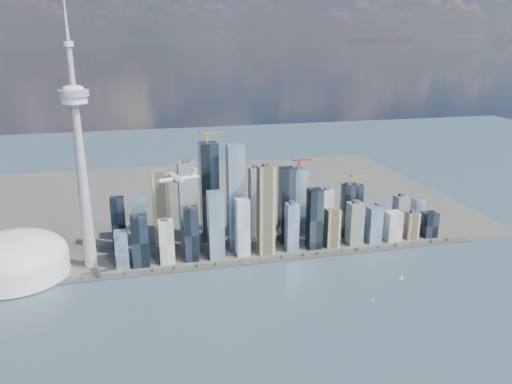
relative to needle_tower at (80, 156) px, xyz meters
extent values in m
plane|color=#304955|center=(300.00, -310.00, -235.84)|extent=(4000.00, 4000.00, 0.00)
cube|color=#383838|center=(300.00, -60.00, -233.84)|extent=(1100.00, 22.00, 4.00)
cube|color=#4C4C47|center=(300.00, 390.00, -234.34)|extent=(1400.00, 900.00, 3.00)
cylinder|color=#3F2D1E|center=(-90.00, -60.00, -230.64)|extent=(1.00, 1.00, 2.40)
cone|color=#1B4D23|center=(-90.00, -60.00, -227.04)|extent=(7.20, 7.20, 8.00)
cylinder|color=#3F2D1E|center=(-3.33, -60.00, -230.64)|extent=(1.00, 1.00, 2.40)
cone|color=#1B4D23|center=(-3.33, -60.00, -227.04)|extent=(7.20, 7.20, 8.00)
cylinder|color=#3F2D1E|center=(83.33, -60.00, -230.64)|extent=(1.00, 1.00, 2.40)
cone|color=#1B4D23|center=(83.33, -60.00, -227.04)|extent=(7.20, 7.20, 8.00)
cylinder|color=#3F2D1E|center=(170.00, -60.00, -230.64)|extent=(1.00, 1.00, 2.40)
cone|color=#1B4D23|center=(170.00, -60.00, -227.04)|extent=(7.20, 7.20, 8.00)
cylinder|color=#3F2D1E|center=(256.67, -60.00, -230.64)|extent=(1.00, 1.00, 2.40)
cone|color=#1B4D23|center=(256.67, -60.00, -227.04)|extent=(7.20, 7.20, 8.00)
cylinder|color=#3F2D1E|center=(343.33, -60.00, -230.64)|extent=(1.00, 1.00, 2.40)
cone|color=#1B4D23|center=(343.33, -60.00, -227.04)|extent=(7.20, 7.20, 8.00)
cylinder|color=#3F2D1E|center=(430.00, -60.00, -230.64)|extent=(1.00, 1.00, 2.40)
cone|color=#1B4D23|center=(430.00, -60.00, -227.04)|extent=(7.20, 7.20, 8.00)
cylinder|color=#3F2D1E|center=(516.67, -60.00, -230.64)|extent=(1.00, 1.00, 2.40)
cone|color=#1B4D23|center=(516.67, -60.00, -227.04)|extent=(7.20, 7.20, 8.00)
cylinder|color=#3F2D1E|center=(603.33, -60.00, -230.64)|extent=(1.00, 1.00, 2.40)
cone|color=#1B4D23|center=(603.33, -60.00, -227.04)|extent=(7.20, 7.20, 8.00)
cylinder|color=#3F2D1E|center=(690.00, -60.00, -230.64)|extent=(1.00, 1.00, 2.40)
cone|color=#1B4D23|center=(690.00, -60.00, -227.04)|extent=(7.20, 7.20, 8.00)
cylinder|color=#3F2D1E|center=(776.67, -60.00, -230.64)|extent=(1.00, 1.00, 2.40)
cone|color=#1B4D23|center=(776.67, -60.00, -227.04)|extent=(7.20, 7.20, 8.00)
cube|color=black|center=(100.00, -20.00, -179.13)|extent=(34.00, 34.00, 107.42)
cube|color=#7092AA|center=(100.00, 30.00, -164.48)|extent=(30.00, 30.00, 136.71)
cube|color=silver|center=(150.00, -20.00, -186.45)|extent=(30.00, 30.00, 92.77)
cube|color=tan|center=(150.00, 85.00, -147.39)|extent=(36.00, 36.00, 170.89)
cube|color=slate|center=(205.00, 30.00, -132.75)|extent=(38.00, 38.00, 200.19)
cube|color=black|center=(205.00, -20.00, -174.25)|extent=(28.00, 28.00, 117.18)
cube|color=#7092AA|center=(260.00, -20.00, -159.60)|extent=(32.00, 32.00, 146.48)
cube|color=black|center=(260.00, 85.00, -118.10)|extent=(40.00, 40.00, 229.48)
cube|color=#7092AA|center=(315.00, 30.00, -115.66)|extent=(36.00, 36.00, 234.36)
cube|color=silver|center=(315.00, -20.00, -169.37)|extent=(28.00, 28.00, 126.95)
cube|color=tan|center=(370.00, -20.00, -135.19)|extent=(34.00, 34.00, 195.30)
cube|color=slate|center=(370.00, 85.00, -149.83)|extent=(30.00, 30.00, 166.01)
cube|color=black|center=(425.00, 30.00, -144.95)|extent=(32.00, 32.00, 175.77)
cube|color=#7092AA|center=(425.00, -20.00, -179.13)|extent=(26.00, 26.00, 107.42)
cube|color=black|center=(475.00, -20.00, -164.48)|extent=(30.00, 30.00, 136.71)
cube|color=#7092AA|center=(475.00, 85.00, -154.72)|extent=(34.00, 34.00, 156.24)
cube|color=silver|center=(525.00, 30.00, -174.25)|extent=(28.00, 28.00, 117.18)
cube|color=tan|center=(525.00, -20.00, -188.90)|extent=(30.00, 30.00, 87.89)
cube|color=slate|center=(575.00, -20.00, -184.01)|extent=(32.00, 32.00, 97.65)
cube|color=black|center=(575.00, 30.00, -169.37)|extent=(26.00, 26.00, 126.95)
cube|color=#7092AA|center=(625.00, -20.00, -191.34)|extent=(30.00, 30.00, 83.00)
cube|color=black|center=(625.00, 85.00, -179.13)|extent=(28.00, 28.00, 107.42)
cube|color=#7092AA|center=(675.00, 30.00, -196.22)|extent=(30.00, 30.00, 73.24)
cube|color=silver|center=(675.00, -20.00, -198.66)|extent=(34.00, 34.00, 68.36)
cube|color=tan|center=(720.00, -20.00, -201.10)|extent=(28.00, 28.00, 63.47)
cube|color=slate|center=(720.00, 30.00, -188.90)|extent=(30.00, 30.00, 87.89)
cube|color=black|center=(765.00, -20.00, -203.54)|extent=(32.00, 32.00, 58.59)
cube|color=#7092AA|center=(765.00, 30.00, -193.78)|extent=(26.00, 26.00, 78.12)
cube|color=black|center=(60.00, 85.00, -174.25)|extent=(30.00, 30.00, 117.18)
cube|color=#7092AA|center=(60.00, -20.00, -193.78)|extent=(26.00, 26.00, 78.12)
cube|color=gold|center=(260.00, 85.00, 7.64)|extent=(3.00, 3.00, 22.00)
cube|color=gold|center=(268.25, 85.00, 18.64)|extent=(55.00, 2.20, 2.20)
cube|color=#383838|center=(243.50, 85.00, 20.64)|extent=(6.00, 4.00, 4.00)
cube|color=#A3171B|center=(475.00, 85.00, -65.60)|extent=(3.00, 3.00, 22.00)
cube|color=#A3171B|center=(482.20, 85.00, -54.60)|extent=(48.00, 2.20, 2.20)
cube|color=#383838|center=(460.60, 85.00, -52.60)|extent=(6.00, 4.00, 4.00)
cube|color=gold|center=(625.00, 85.00, -114.42)|extent=(3.00, 3.00, 22.00)
cube|color=gold|center=(631.75, 85.00, -103.42)|extent=(45.00, 2.20, 2.20)
cube|color=#383838|center=(611.50, 85.00, -101.42)|extent=(6.00, 4.00, 4.00)
cone|color=#9A9A95|center=(0.00, 0.00, -62.84)|extent=(26.00, 26.00, 340.00)
cylinder|color=white|center=(0.00, 0.00, 107.16)|extent=(48.00, 48.00, 14.00)
cylinder|color=#9A9A95|center=(0.00, 0.00, 119.16)|extent=(56.00, 56.00, 12.00)
ellipsoid|color=white|center=(0.00, 0.00, 127.16)|extent=(40.00, 40.00, 14.00)
cylinder|color=#9A9A95|center=(0.00, 0.00, 167.16)|extent=(11.00, 11.00, 80.00)
cylinder|color=white|center=(0.00, 0.00, 207.16)|extent=(18.00, 18.00, 10.00)
cone|color=silver|center=(0.00, 0.00, 265.16)|extent=(7.00, 7.00, 105.00)
cylinder|color=white|center=(-140.00, -10.00, -210.84)|extent=(200.00, 200.00, 44.00)
ellipsoid|color=white|center=(-140.00, -10.00, -188.84)|extent=(200.00, 200.00, 84.00)
cylinder|color=silver|center=(173.38, -140.66, -20.44)|extent=(65.49, 22.17, 8.04)
cone|color=silver|center=(140.29, -148.10, -20.44)|extent=(10.34, 9.77, 8.04)
cone|color=silver|center=(207.69, -132.95, -20.44)|extent=(14.02, 10.60, 8.04)
cube|color=silver|center=(170.92, -141.21, -16.16)|extent=(25.23, 70.84, 1.26)
cylinder|color=silver|center=(173.95, -154.70, -18.17)|extent=(14.47, 7.44, 4.52)
cylinder|color=silver|center=(167.90, -127.73, -18.17)|extent=(14.47, 7.44, 4.52)
cylinder|color=#3F3F3F|center=(166.60, -156.35, -18.17)|extent=(2.57, 9.89, 10.05)
cylinder|color=#3F3F3F|center=(160.54, -129.39, -18.17)|extent=(2.57, 9.89, 10.05)
cube|color=silver|center=(204.02, -133.78, -12.40)|extent=(7.08, 2.52, 13.82)
cube|color=silver|center=(204.02, -133.78, -5.36)|extent=(10.35, 23.27, 0.88)
cube|color=white|center=(500.57, -268.08, -235.47)|extent=(5.77, 3.10, 0.74)
cylinder|color=#999999|center=(500.57, -268.08, -231.23)|extent=(0.22, 0.22, 8.29)
cube|color=white|center=(594.01, -203.24, -235.41)|extent=(6.62, 2.42, 0.87)
cylinder|color=#999999|center=(594.01, -203.24, -230.42)|extent=(0.26, 0.26, 9.75)
camera|label=1|loc=(104.21, -995.14, 212.02)|focal=35.00mm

